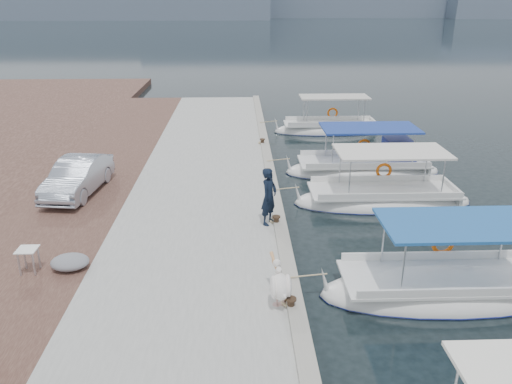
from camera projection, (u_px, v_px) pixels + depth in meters
ground at (290, 259)px, 16.01m from camera, size 400.00×400.00×0.00m
concrete_quay at (206, 195)px, 20.47m from camera, size 6.00×40.00×0.50m
quay_curb at (273, 187)px, 20.45m from camera, size 0.44×40.00×0.12m
cobblestone_strip at (83, 197)px, 20.31m from camera, size 4.00×40.00×0.50m
fishing_caique_b at (444, 291)px, 14.03m from camera, size 7.07×2.48×2.83m
fishing_caique_c at (382, 200)px, 20.26m from camera, size 7.24×2.48×2.83m
fishing_caique_d at (365, 169)px, 23.75m from camera, size 7.38×2.55×2.83m
fishing_caique_e at (330, 130)px, 30.90m from camera, size 6.92×2.00×2.83m
mooring_bollards at (276, 220)px, 17.15m from camera, size 0.28×20.28×0.33m
pelican at (280, 285)px, 12.56m from camera, size 0.62×1.44×1.11m
fisherman at (269, 197)px, 16.96m from camera, size 0.80×0.88×2.01m
parked_car at (78, 176)px, 19.77m from camera, size 1.97×4.39×1.40m
tarp_bundle at (70, 262)px, 14.39m from camera, size 1.10×0.90×0.40m
folding_table at (28, 256)px, 14.09m from camera, size 0.55×0.55×0.73m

